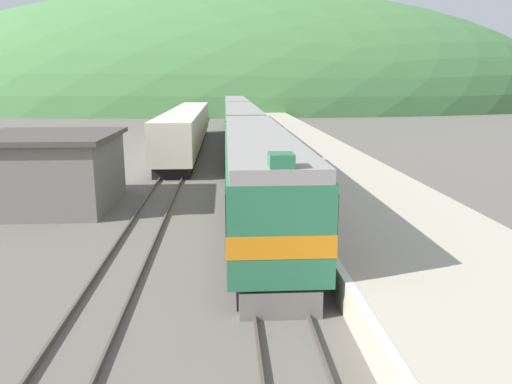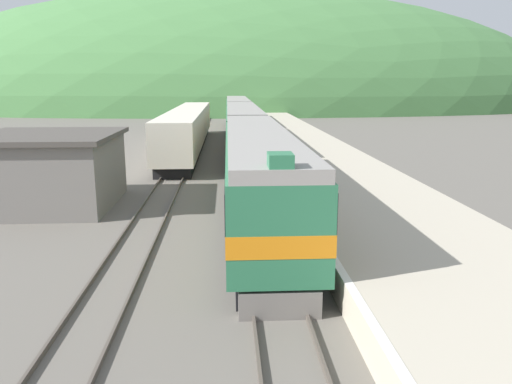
% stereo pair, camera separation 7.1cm
% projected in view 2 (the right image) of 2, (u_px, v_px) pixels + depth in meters
% --- Properties ---
extents(track_main, '(1.52, 180.00, 0.16)m').
position_uv_depth(track_main, '(238.00, 129.00, 65.21)').
color(track_main, '#4C443D').
rests_on(track_main, ground).
extents(track_siding, '(1.52, 180.00, 0.16)m').
position_uv_depth(track_siding, '(200.00, 130.00, 64.94)').
color(track_siding, '#4C443D').
rests_on(track_siding, ground).
extents(platform, '(7.20, 140.00, 0.99)m').
position_uv_depth(platform, '(300.00, 145.00, 45.93)').
color(platform, '#B2A893').
rests_on(platform, ground).
extents(distant_hills, '(163.72, 73.67, 53.97)m').
position_uv_depth(distant_hills, '(233.00, 108.00, 120.81)').
color(distant_hills, '#477A42').
rests_on(distant_hills, ground).
extents(station_shed, '(6.84, 7.21, 3.70)m').
position_uv_depth(station_shed, '(48.00, 170.00, 25.14)').
color(station_shed, slate).
rests_on(station_shed, ground).
extents(express_train_lead_car, '(2.90, 20.13, 4.44)m').
position_uv_depth(express_train_lead_car, '(258.00, 173.00, 22.37)').
color(express_train_lead_car, black).
rests_on(express_train_lead_car, ground).
extents(carriage_second, '(2.89, 21.33, 4.08)m').
position_uv_depth(carriage_second, '(243.00, 128.00, 43.66)').
color(carriage_second, black).
rests_on(carriage_second, ground).
extents(carriage_third, '(2.89, 21.33, 4.08)m').
position_uv_depth(carriage_third, '(238.00, 113.00, 65.31)').
color(carriage_third, black).
rests_on(carriage_third, ground).
extents(siding_train, '(2.90, 31.34, 3.70)m').
position_uv_depth(siding_train, '(189.00, 129.00, 46.55)').
color(siding_train, black).
rests_on(siding_train, ground).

